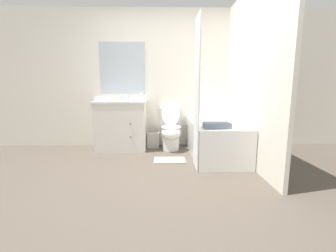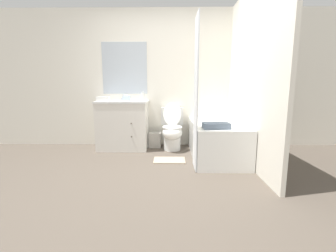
{
  "view_description": "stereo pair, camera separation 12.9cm",
  "coord_description": "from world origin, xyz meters",
  "px_view_note": "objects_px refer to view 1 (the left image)",
  "views": [
    {
      "loc": [
        -0.02,
        -2.61,
        1.07
      ],
      "look_at": [
        0.06,
        0.74,
        0.52
      ],
      "focal_mm": 24.0,
      "sensor_mm": 36.0,
      "label": 1
    },
    {
      "loc": [
        0.1,
        -2.61,
        1.07
      ],
      "look_at": [
        0.06,
        0.74,
        0.52
      ],
      "focal_mm": 24.0,
      "sensor_mm": 36.0,
      "label": 2
    }
  ],
  "objects_px": {
    "vanity_cabinet": "(122,125)",
    "tissue_box": "(125,98)",
    "toilet": "(171,130)",
    "soap_dispenser": "(141,97)",
    "hand_towel_folded": "(101,99)",
    "wastebasket": "(153,140)",
    "bath_mat": "(170,160)",
    "sink_faucet": "(123,99)",
    "bath_towel_folded": "(217,125)",
    "bathtub": "(215,139)"
  },
  "relations": [
    {
      "from": "bathtub",
      "to": "toilet",
      "type": "bearing_deg",
      "value": 148.7
    },
    {
      "from": "hand_towel_folded",
      "to": "bath_towel_folded",
      "type": "height_order",
      "value": "hand_towel_folded"
    },
    {
      "from": "tissue_box",
      "to": "bath_mat",
      "type": "height_order",
      "value": "tissue_box"
    },
    {
      "from": "wastebasket",
      "to": "toilet",
      "type": "bearing_deg",
      "value": -23.61
    },
    {
      "from": "vanity_cabinet",
      "to": "tissue_box",
      "type": "bearing_deg",
      "value": 36.09
    },
    {
      "from": "hand_towel_folded",
      "to": "wastebasket",
      "type": "bearing_deg",
      "value": 15.76
    },
    {
      "from": "vanity_cabinet",
      "to": "tissue_box",
      "type": "height_order",
      "value": "tissue_box"
    },
    {
      "from": "bath_towel_folded",
      "to": "vanity_cabinet",
      "type": "bearing_deg",
      "value": 145.95
    },
    {
      "from": "vanity_cabinet",
      "to": "tissue_box",
      "type": "relative_size",
      "value": 7.32
    },
    {
      "from": "soap_dispenser",
      "to": "bath_towel_folded",
      "type": "bearing_deg",
      "value": -42.01
    },
    {
      "from": "sink_faucet",
      "to": "soap_dispenser",
      "type": "relative_size",
      "value": 0.83
    },
    {
      "from": "toilet",
      "to": "hand_towel_folded",
      "type": "distance_m",
      "value": 1.3
    },
    {
      "from": "vanity_cabinet",
      "to": "wastebasket",
      "type": "xyz_separation_m",
      "value": [
        0.56,
        0.09,
        -0.3
      ]
    },
    {
      "from": "toilet",
      "to": "tissue_box",
      "type": "xyz_separation_m",
      "value": [
        -0.82,
        0.09,
        0.55
      ]
    },
    {
      "from": "vanity_cabinet",
      "to": "toilet",
      "type": "height_order",
      "value": "vanity_cabinet"
    },
    {
      "from": "toilet",
      "to": "soap_dispenser",
      "type": "bearing_deg",
      "value": 174.18
    },
    {
      "from": "toilet",
      "to": "soap_dispenser",
      "type": "height_order",
      "value": "soap_dispenser"
    },
    {
      "from": "bath_towel_folded",
      "to": "bath_mat",
      "type": "relative_size",
      "value": 0.74
    },
    {
      "from": "wastebasket",
      "to": "soap_dispenser",
      "type": "distance_m",
      "value": 0.83
    },
    {
      "from": "wastebasket",
      "to": "hand_towel_folded",
      "type": "distance_m",
      "value": 1.17
    },
    {
      "from": "sink_faucet",
      "to": "tissue_box",
      "type": "bearing_deg",
      "value": -64.9
    },
    {
      "from": "sink_faucet",
      "to": "hand_towel_folded",
      "type": "height_order",
      "value": "sink_faucet"
    },
    {
      "from": "toilet",
      "to": "bath_towel_folded",
      "type": "height_order",
      "value": "toilet"
    },
    {
      "from": "vanity_cabinet",
      "to": "tissue_box",
      "type": "distance_m",
      "value": 0.47
    },
    {
      "from": "hand_towel_folded",
      "to": "bath_towel_folded",
      "type": "distance_m",
      "value": 1.98
    },
    {
      "from": "tissue_box",
      "to": "bath_towel_folded",
      "type": "distance_m",
      "value": 1.77
    },
    {
      "from": "tissue_box",
      "to": "bath_towel_folded",
      "type": "relative_size",
      "value": 0.35
    },
    {
      "from": "bath_mat",
      "to": "bath_towel_folded",
      "type": "bearing_deg",
      "value": -23.42
    },
    {
      "from": "hand_towel_folded",
      "to": "bath_towel_folded",
      "type": "xyz_separation_m",
      "value": [
        1.76,
        -0.84,
        -0.31
      ]
    },
    {
      "from": "sink_faucet",
      "to": "toilet",
      "type": "distance_m",
      "value": 1.06
    },
    {
      "from": "tissue_box",
      "to": "bath_mat",
      "type": "relative_size",
      "value": 0.26
    },
    {
      "from": "soap_dispenser",
      "to": "hand_towel_folded",
      "type": "distance_m",
      "value": 0.68
    },
    {
      "from": "sink_faucet",
      "to": "bathtub",
      "type": "height_order",
      "value": "sink_faucet"
    },
    {
      "from": "wastebasket",
      "to": "tissue_box",
      "type": "height_order",
      "value": "tissue_box"
    },
    {
      "from": "wastebasket",
      "to": "hand_towel_folded",
      "type": "bearing_deg",
      "value": -164.24
    },
    {
      "from": "sink_faucet",
      "to": "hand_towel_folded",
      "type": "bearing_deg",
      "value": -132.39
    },
    {
      "from": "tissue_box",
      "to": "bath_mat",
      "type": "xyz_separation_m",
      "value": [
        0.77,
        -0.76,
        -0.9
      ]
    },
    {
      "from": "tissue_box",
      "to": "bath_mat",
      "type": "distance_m",
      "value": 1.41
    },
    {
      "from": "bathtub",
      "to": "bath_mat",
      "type": "height_order",
      "value": "bathtub"
    },
    {
      "from": "soap_dispenser",
      "to": "bath_towel_folded",
      "type": "height_order",
      "value": "soap_dispenser"
    },
    {
      "from": "toilet",
      "to": "wastebasket",
      "type": "distance_m",
      "value": 0.42
    },
    {
      "from": "sink_faucet",
      "to": "wastebasket",
      "type": "height_order",
      "value": "sink_faucet"
    },
    {
      "from": "bath_towel_folded",
      "to": "tissue_box",
      "type": "bearing_deg",
      "value": 143.56
    },
    {
      "from": "toilet",
      "to": "soap_dispenser",
      "type": "xyz_separation_m",
      "value": [
        -0.52,
        0.05,
        0.58
      ]
    },
    {
      "from": "sink_faucet",
      "to": "wastebasket",
      "type": "distance_m",
      "value": 0.95
    },
    {
      "from": "sink_faucet",
      "to": "bath_towel_folded",
      "type": "relative_size",
      "value": 0.41
    },
    {
      "from": "sink_faucet",
      "to": "toilet",
      "type": "bearing_deg",
      "value": -14.42
    },
    {
      "from": "vanity_cabinet",
      "to": "bath_towel_folded",
      "type": "distance_m",
      "value": 1.77
    },
    {
      "from": "vanity_cabinet",
      "to": "toilet",
      "type": "bearing_deg",
      "value": -3.12
    },
    {
      "from": "wastebasket",
      "to": "bath_mat",
      "type": "relative_size",
      "value": 0.58
    }
  ]
}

